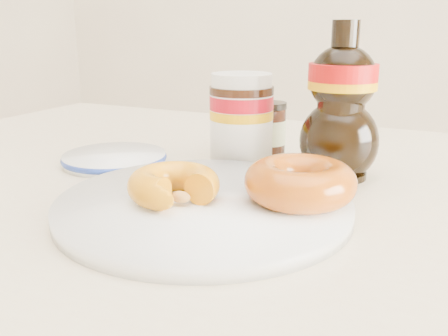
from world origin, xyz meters
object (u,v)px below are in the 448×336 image
at_px(donut_whole, 300,182).
at_px(syrup_bottle, 341,102).
at_px(dining_table, 293,263).
at_px(nutella_jar, 241,115).
at_px(blue_rim_saucer, 115,158).
at_px(donut_bitten, 174,185).
at_px(dark_jar, 269,130).
at_px(plate, 204,205).

bearing_deg(donut_whole, syrup_bottle, 88.21).
relative_size(dining_table, donut_whole, 12.22).
height_order(nutella_jar, syrup_bottle, syrup_bottle).
bearing_deg(donut_whole, blue_rim_saucer, 165.16).
bearing_deg(donut_bitten, blue_rim_saucer, 143.83).
distance_m(nutella_jar, syrup_bottle, 0.14).
bearing_deg(dark_jar, blue_rim_saucer, -142.67).
bearing_deg(syrup_bottle, dining_table, -103.82).
bearing_deg(nutella_jar, syrup_bottle, -5.37).
height_order(donut_bitten, blue_rim_saucer, donut_bitten).
relative_size(syrup_bottle, dark_jar, 2.44).
xyz_separation_m(donut_whole, syrup_bottle, (0.00, 0.15, 0.06)).
bearing_deg(dining_table, nutella_jar, 136.34).
distance_m(donut_bitten, donut_whole, 0.13).
height_order(donut_whole, syrup_bottle, syrup_bottle).
xyz_separation_m(nutella_jar, dark_jar, (0.02, 0.05, -0.03)).
distance_m(plate, donut_whole, 0.10).
xyz_separation_m(dining_table, plate, (-0.07, -0.09, 0.09)).
bearing_deg(donut_bitten, dark_jar, 89.72).
xyz_separation_m(donut_bitten, dark_jar, (0.00, 0.27, 0.01)).
height_order(dining_table, donut_whole, donut_whole).
bearing_deg(donut_whole, dining_table, 110.59).
bearing_deg(plate, donut_bitten, -143.89).
bearing_deg(dining_table, plate, -129.97).
distance_m(syrup_bottle, blue_rim_saucer, 0.32).
bearing_deg(plate, syrup_bottle, 62.28).
distance_m(donut_whole, dark_jar, 0.24).
xyz_separation_m(donut_whole, nutella_jar, (-0.14, 0.16, 0.03)).
xyz_separation_m(dining_table, nutella_jar, (-0.12, 0.11, 0.15)).
bearing_deg(nutella_jar, blue_rim_saucer, -151.74).
distance_m(plate, syrup_bottle, 0.23).
xyz_separation_m(donut_bitten, blue_rim_saucer, (-0.18, 0.13, -0.02)).
height_order(plate, dark_jar, dark_jar).
bearing_deg(nutella_jar, plate, -77.74).
distance_m(donut_whole, syrup_bottle, 0.16).
relative_size(donut_whole, dark_jar, 1.43).
distance_m(donut_bitten, syrup_bottle, 0.25).
xyz_separation_m(dining_table, donut_bitten, (-0.10, -0.11, 0.12)).
bearing_deg(blue_rim_saucer, donut_whole, -14.84).
height_order(donut_whole, blue_rim_saucer, donut_whole).
bearing_deg(syrup_bottle, plate, -117.72).
bearing_deg(plate, blue_rim_saucer, 150.53).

